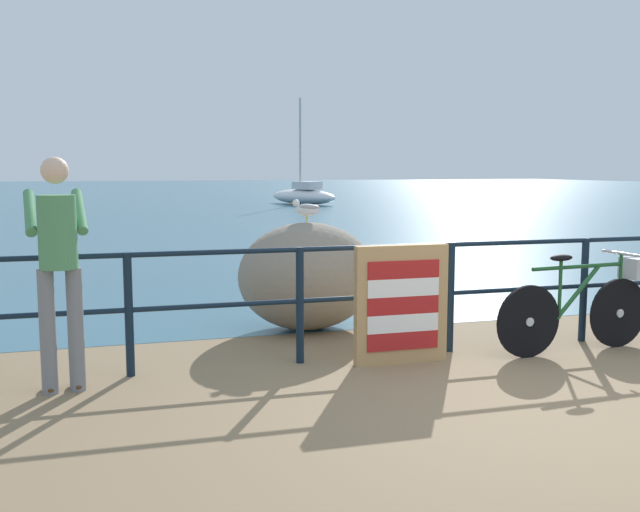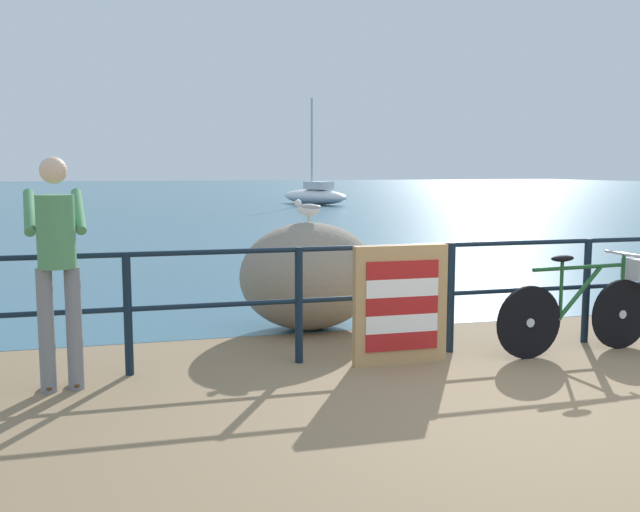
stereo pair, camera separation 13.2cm
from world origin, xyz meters
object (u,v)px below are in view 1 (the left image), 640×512
Objects in this scene: folded_deckchair_stack at (401,305)px; seagull at (307,208)px; sailboat at (303,195)px; bicycle at (588,302)px; breakwater_boulder_main at (307,276)px; person_at_railing at (59,263)px.

folded_deckchair_stack is 3.26× the size of seagull.
sailboat reaches higher than seagull.
bicycle is 0.35× the size of sailboat.
breakwater_boulder_main is 0.71m from seagull.
seagull reaches higher than folded_deckchair_stack.
folded_deckchair_stack is 0.21× the size of sailboat.
person_at_railing is at bearing -146.67° from breakwater_boulder_main.
breakwater_boulder_main is at bearing 141.60° from sailboat.
sailboat is (8.95, 26.67, -0.57)m from person_at_railing.
person_at_railing is 1.71× the size of folded_deckchair_stack.
bicycle is 1.16× the size of breakwater_boulder_main.
seagull is 0.07× the size of sailboat.
folded_deckchair_stack is 1.58m from breakwater_boulder_main.
seagull is (2.36, 1.63, 0.28)m from person_at_railing.
folded_deckchair_stack reaches higher than bicycle.
bicycle is 0.95× the size of person_at_railing.
seagull is at bearing 78.26° from breakwater_boulder_main.
person_at_railing reaches higher than seagull.
bicycle is 1.84m from folded_deckchair_stack.
folded_deckchair_stack is (-1.84, 0.08, 0.06)m from bicycle.
folded_deckchair_stack is (2.78, 0.02, -0.47)m from person_at_railing.
breakwater_boulder_main reaches higher than bicycle.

